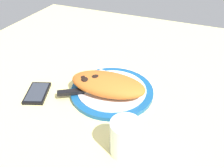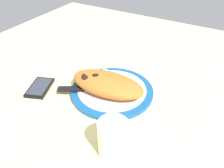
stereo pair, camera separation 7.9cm
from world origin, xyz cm
name	(u,v)px [view 2 (the right image)]	position (x,y,z in cm)	size (l,w,h in cm)	color
ground_plane	(112,96)	(0.00, 0.00, -1.50)	(150.00, 150.00, 3.00)	#E5D684
plate	(112,91)	(0.00, 0.00, 0.79)	(28.14, 28.14, 1.66)	navy
calzone	(107,84)	(0.94, 1.60, 4.44)	(25.94, 13.91, 5.52)	#C16023
fork	(116,76)	(2.45, -7.43, 1.86)	(16.14, 3.62, 0.40)	silver
knife	(80,89)	(8.98, 6.14, 2.15)	(19.12, 12.80, 1.20)	silver
smartphone	(40,87)	(23.04, 10.65, 0.56)	(10.42, 13.09, 1.16)	black
water_glass	(113,140)	(-12.53, 21.25, 4.35)	(7.69, 7.69, 9.92)	silver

